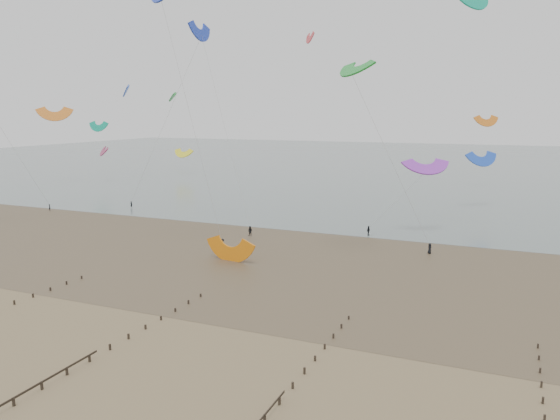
{
  "coord_description": "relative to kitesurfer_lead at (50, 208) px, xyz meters",
  "views": [
    {
      "loc": [
        36.7,
        -40.69,
        21.42
      ],
      "look_at": [
        7.32,
        28.0,
        8.0
      ],
      "focal_mm": 35.0,
      "sensor_mm": 36.0,
      "label": 1
    }
  ],
  "objects": [
    {
      "name": "ground",
      "position": [
        56.34,
        -47.92,
        -0.76
      ],
      "size": [
        500.0,
        500.0,
        0.0
      ],
      "primitive_type": "plane",
      "color": "brown",
      "rests_on": "ground"
    },
    {
      "name": "sea_and_shore",
      "position": [
        52.26,
        -13.51,
        -0.76
      ],
      "size": [
        500.0,
        665.0,
        0.03
      ],
      "color": "#475654",
      "rests_on": "ground"
    },
    {
      "name": "kites_airborne",
      "position": [
        53.5,
        37.77,
        20.77
      ],
      "size": [
        233.42,
        109.95,
        43.45
      ],
      "color": "blue",
      "rests_on": "ground"
    },
    {
      "name": "kitesurfer_lead",
      "position": [
        0.0,
        0.0,
        0.0
      ],
      "size": [
        0.67,
        0.6,
        1.53
      ],
      "primitive_type": "imported",
      "rotation": [
        0.0,
        0.0,
        2.59
      ],
      "color": "black",
      "rests_on": "ground"
    },
    {
      "name": "grounded_kite",
      "position": [
        55.99,
        -20.55,
        -0.76
      ],
      "size": [
        7.77,
        6.45,
        3.89
      ],
      "primitive_type": null,
      "rotation": [
        1.54,
        0.0,
        -0.14
      ],
      "color": "orange",
      "rests_on": "ground"
    },
    {
      "name": "kitesurfers",
      "position": [
        83.94,
        -0.4,
        0.12
      ],
      "size": [
        134.47,
        28.6,
        1.88
      ],
      "color": "black",
      "rests_on": "ground"
    }
  ]
}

